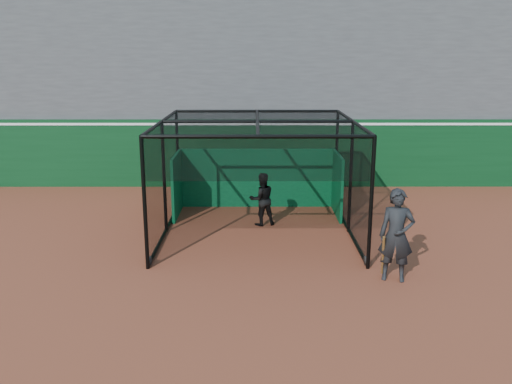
{
  "coord_description": "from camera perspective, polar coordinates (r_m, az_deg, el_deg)",
  "views": [
    {
      "loc": [
        0.61,
        -11.4,
        4.82
      ],
      "look_at": [
        0.63,
        2.0,
        1.4
      ],
      "focal_mm": 38.0,
      "sensor_mm": 36.0,
      "label": 1
    }
  ],
  "objects": [
    {
      "name": "ground",
      "position": [
        12.39,
        -2.95,
        -8.59
      ],
      "size": [
        120.0,
        120.0,
        0.0
      ],
      "primitive_type": "plane",
      "color": "brown",
      "rests_on": "ground"
    },
    {
      "name": "batter",
      "position": [
        15.58,
        0.63,
        -0.76
      ],
      "size": [
        0.88,
        0.77,
        1.54
      ],
      "primitive_type": "imported",
      "rotation": [
        0.0,
        0.0,
        3.43
      ],
      "color": "black",
      "rests_on": "ground"
    },
    {
      "name": "grandstand",
      "position": [
        23.68,
        -1.62,
        13.48
      ],
      "size": [
        50.0,
        7.85,
        8.95
      ],
      "color": "#4C4C4F",
      "rests_on": "ground"
    },
    {
      "name": "outfield_wall",
      "position": [
        20.22,
        -1.83,
        4.25
      ],
      "size": [
        50.0,
        0.5,
        2.5
      ],
      "color": "#093617",
      "rests_on": "ground"
    },
    {
      "name": "on_deck_player",
      "position": [
        12.1,
        14.56,
        -4.46
      ],
      "size": [
        0.84,
        0.65,
        2.05
      ],
      "color": "black",
      "rests_on": "ground"
    },
    {
      "name": "batting_cage",
      "position": [
        14.8,
        0.15,
        1.49
      ],
      "size": [
        5.19,
        5.48,
        3.08
      ],
      "color": "black",
      "rests_on": "ground"
    }
  ]
}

